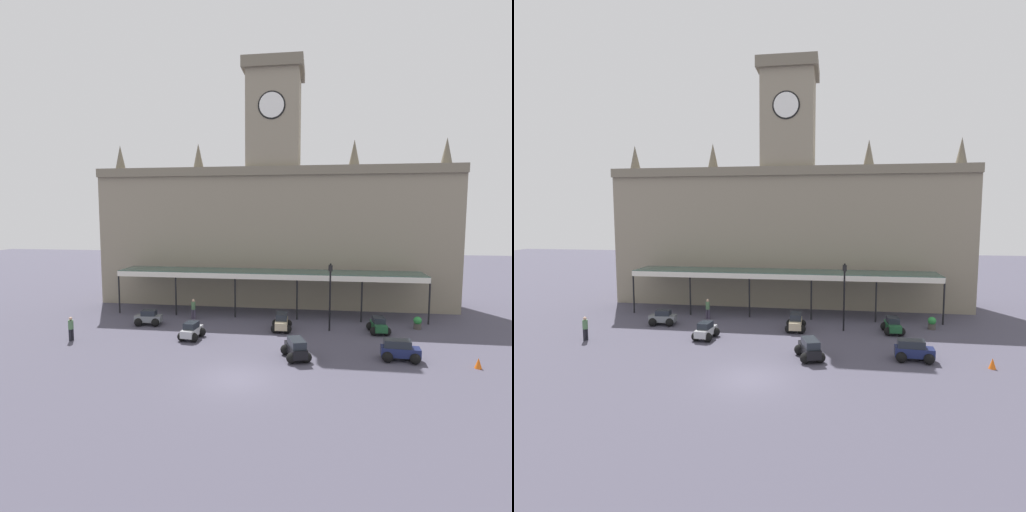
# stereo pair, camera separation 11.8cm
# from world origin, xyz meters

# --- Properties ---
(ground_plane) EXTENTS (140.00, 140.00, 0.00)m
(ground_plane) POSITION_xyz_m (0.00, 0.00, 0.00)
(ground_plane) COLOR #464353
(station_building) EXTENTS (33.20, 5.78, 22.57)m
(station_building) POSITION_xyz_m (-0.00, 19.10, 7.53)
(station_building) COLOR gray
(station_building) RESTS_ON ground
(entrance_canopy) EXTENTS (26.09, 3.26, 3.80)m
(entrance_canopy) POSITION_xyz_m (-0.00, 14.00, 3.65)
(entrance_canopy) COLOR #38564C
(entrance_canopy) RESTS_ON ground
(car_beige_estate) EXTENTS (1.60, 2.28, 1.27)m
(car_beige_estate) POSITION_xyz_m (1.61, 9.42, 0.56)
(car_beige_estate) COLOR tan
(car_beige_estate) RESTS_ON ground
(car_black_estate) EXTENTS (1.96, 2.42, 1.27)m
(car_black_estate) POSITION_xyz_m (2.98, 3.48, 0.56)
(car_black_estate) COLOR black
(car_black_estate) RESTS_ON ground
(car_silver_sedan) EXTENTS (1.67, 2.14, 1.19)m
(car_silver_sedan) POSITION_xyz_m (-4.43, 6.41, 0.50)
(car_silver_sedan) COLOR #B2B5BA
(car_silver_sedan) RESTS_ON ground
(car_green_sedan) EXTENTS (1.62, 2.11, 1.19)m
(car_green_sedan) POSITION_xyz_m (8.70, 9.73, 0.50)
(car_green_sedan) COLOR #1E512D
(car_green_sedan) RESTS_ON ground
(car_navy_estate) EXTENTS (2.30, 1.63, 1.27)m
(car_navy_estate) POSITION_xyz_m (9.11, 4.07, 0.56)
(car_navy_estate) COLOR #19214C
(car_navy_estate) RESTS_ON ground
(car_grey_sedan) EXTENTS (2.12, 1.64, 1.19)m
(car_grey_sedan) POSITION_xyz_m (-8.86, 9.37, 0.50)
(car_grey_sedan) COLOR slate
(car_grey_sedan) RESTS_ON ground
(pedestrian_crossing_forecourt) EXTENTS (0.34, 0.39, 1.67)m
(pedestrian_crossing_forecourt) POSITION_xyz_m (-12.52, 4.77, 0.91)
(pedestrian_crossing_forecourt) COLOR black
(pedestrian_crossing_forecourt) RESTS_ON ground
(pedestrian_near_entrance) EXTENTS (0.38, 0.34, 1.67)m
(pedestrian_near_entrance) POSITION_xyz_m (-5.90, 11.62, 0.91)
(pedestrian_near_entrance) COLOR #3F384C
(pedestrian_near_entrance) RESTS_ON ground
(victorian_lamppost) EXTENTS (0.30, 0.30, 5.09)m
(victorian_lamppost) POSITION_xyz_m (5.16, 9.77, 3.15)
(victorian_lamppost) COLOR black
(victorian_lamppost) RESTS_ON ground
(traffic_cone) EXTENTS (0.40, 0.40, 0.61)m
(traffic_cone) POSITION_xyz_m (13.29, 3.43, 0.30)
(traffic_cone) COLOR orange
(traffic_cone) RESTS_ON ground
(planter_by_canopy) EXTENTS (0.60, 0.60, 0.96)m
(planter_by_canopy) POSITION_xyz_m (11.79, 11.22, 0.49)
(planter_by_canopy) COLOR #47423D
(planter_by_canopy) RESTS_ON ground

